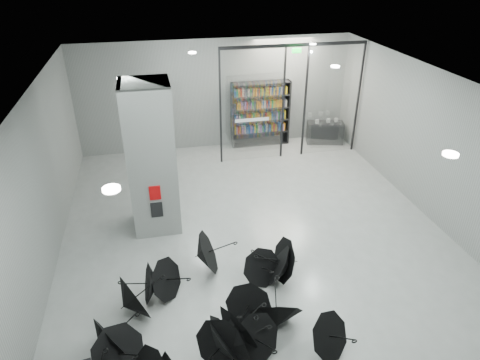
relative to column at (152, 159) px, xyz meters
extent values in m
plane|color=gray|center=(2.50, -2.00, -2.00)|extent=(14.00, 14.00, 0.00)
cube|color=gray|center=(2.50, -2.00, 2.00)|extent=(10.00, 14.00, 0.02)
cube|color=slate|center=(2.50, 5.00, 0.00)|extent=(10.00, 0.02, 4.00)
cube|color=slate|center=(-2.50, -2.00, 0.00)|extent=(0.02, 14.00, 4.00)
cube|color=slate|center=(7.50, -2.00, 0.00)|extent=(0.02, 14.00, 4.00)
cube|color=slate|center=(0.00, 0.00, 0.00)|extent=(1.20, 1.20, 4.00)
cube|color=#A50A07|center=(0.00, -0.62, -0.65)|extent=(0.28, 0.04, 0.38)
cube|color=black|center=(0.00, -0.62, -1.15)|extent=(0.30, 0.03, 0.42)
cube|color=#0CE533|center=(4.90, 3.30, 1.82)|extent=(0.30, 0.06, 0.15)
cube|color=silver|center=(3.50, 3.50, 0.00)|extent=(2.20, 0.02, 3.95)
cube|color=silver|center=(6.40, 3.50, 0.00)|extent=(2.00, 0.02, 3.95)
cube|color=black|center=(2.40, 3.50, 0.00)|extent=(0.06, 0.06, 4.00)
cube|color=black|center=(4.60, 3.50, 0.00)|extent=(0.06, 0.06, 4.00)
cube|color=black|center=(5.40, 3.50, 0.00)|extent=(0.06, 0.06, 4.00)
cube|color=black|center=(7.40, 3.50, 0.00)|extent=(0.06, 0.06, 4.00)
cube|color=black|center=(4.90, 3.50, 1.95)|extent=(5.00, 0.08, 0.10)
cube|color=black|center=(6.63, 4.33, -1.59)|extent=(1.47, 0.85, 0.83)
camera|label=1|loc=(0.11, -10.09, 4.74)|focal=32.06mm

